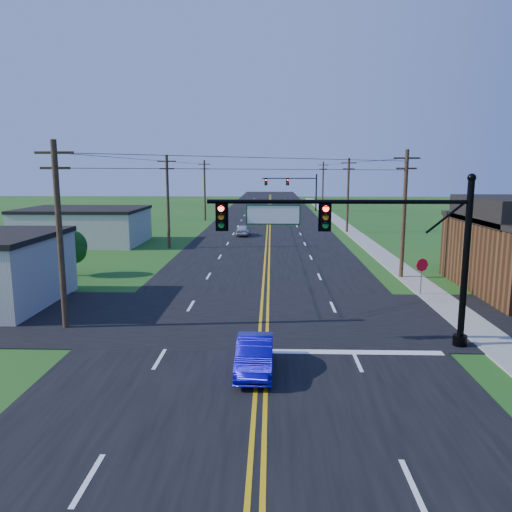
{
  "coord_description": "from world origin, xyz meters",
  "views": [
    {
      "loc": [
        0.52,
        -13.11,
        7.64
      ],
      "look_at": [
        -0.19,
        10.0,
        3.62
      ],
      "focal_mm": 35.0,
      "sensor_mm": 36.0,
      "label": 1
    }
  ],
  "objects_px": {
    "signal_mast_main": "(361,238)",
    "signal_mast_far": "(293,186)",
    "blue_car": "(255,356)",
    "stop_sign": "(422,269)"
  },
  "relations": [
    {
      "from": "signal_mast_main",
      "to": "signal_mast_far",
      "type": "distance_m",
      "value": 72.0
    },
    {
      "from": "blue_car",
      "to": "stop_sign",
      "type": "relative_size",
      "value": 1.7
    },
    {
      "from": "signal_mast_main",
      "to": "stop_sign",
      "type": "xyz_separation_m",
      "value": [
        5.38,
        8.98,
        -3.08
      ]
    },
    {
      "from": "stop_sign",
      "to": "signal_mast_far",
      "type": "bearing_deg",
      "value": 77.59
    },
    {
      "from": "signal_mast_far",
      "to": "stop_sign",
      "type": "xyz_separation_m",
      "value": [
        5.28,
        -63.02,
        -2.88
      ]
    },
    {
      "from": "signal_mast_main",
      "to": "stop_sign",
      "type": "relative_size",
      "value": 4.88
    },
    {
      "from": "stop_sign",
      "to": "signal_mast_main",
      "type": "bearing_deg",
      "value": -138.11
    },
    {
      "from": "signal_mast_far",
      "to": "blue_car",
      "type": "xyz_separation_m",
      "value": [
        -4.52,
        -75.08,
        -3.9
      ]
    },
    {
      "from": "signal_mast_main",
      "to": "signal_mast_far",
      "type": "relative_size",
      "value": 1.03
    },
    {
      "from": "signal_mast_main",
      "to": "blue_car",
      "type": "height_order",
      "value": "signal_mast_main"
    }
  ]
}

